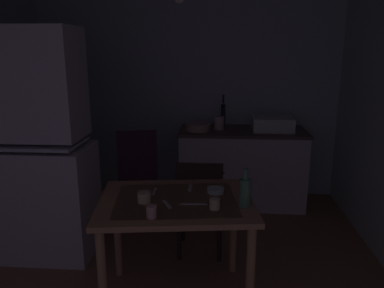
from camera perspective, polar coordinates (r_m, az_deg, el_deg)
name	(u,v)px	position (r m, az deg, el deg)	size (l,w,h in m)	color
ground_plane	(170,271)	(3.26, -3.36, -18.43)	(4.58, 4.58, 0.00)	#8E6546
wall_back	(188,94)	(4.61, -0.62, 7.48)	(3.61, 0.10, 2.44)	silver
hutch_cabinet	(27,154)	(3.47, -23.37, -1.31)	(1.04, 0.55, 1.92)	silver
counter_cabinet	(241,167)	(4.41, 7.40, -3.41)	(1.41, 0.64, 0.86)	silver
sink_basin	(272,124)	(4.31, 11.93, 3.00)	(0.44, 0.34, 0.15)	white
hand_pump	(223,114)	(4.30, 4.68, 4.47)	(0.05, 0.27, 0.39)	#232328
mixing_bowl_counter	(198,127)	(4.24, 0.87, 2.57)	(0.28, 0.28, 0.08)	tan
stoneware_crock	(219,123)	(4.29, 4.07, 3.19)	(0.11, 0.11, 0.15)	beige
dining_table	(176,214)	(2.64, -2.40, -10.43)	(1.12, 0.90, 0.77)	#AE7F54
chair_far_side	(200,204)	(3.28, 1.20, -9.00)	(0.40, 0.40, 0.87)	#2A2021
chair_by_counter	(138,175)	(3.88, -8.08, -4.58)	(0.48, 0.48, 1.00)	#301F25
serving_bowl_wide	(216,190)	(2.71, 3.57, -6.92)	(0.12, 0.12, 0.03)	#ADD1C1
teacup_mint	(215,204)	(2.45, 3.38, -8.92)	(0.07, 0.07, 0.07)	beige
teacup_cream	(144,197)	(2.57, -7.18, -7.88)	(0.09, 0.09, 0.07)	beige
mug_tall	(151,212)	(2.34, -6.09, -10.02)	(0.06, 0.06, 0.08)	tan
glass_bottle	(245,192)	(2.48, 7.90, -7.06)	(0.08, 0.08, 0.25)	#4C7F56
table_knife	(194,204)	(2.52, 0.24, -8.95)	(0.17, 0.02, 0.01)	silver
teaspoon_near_bowl	(154,191)	(2.74, -5.66, -7.05)	(0.13, 0.02, 0.01)	beige
teaspoon_by_cup	(167,204)	(2.52, -3.75, -8.97)	(0.14, 0.02, 0.01)	beige
serving_spoon	(190,187)	(2.80, -0.26, -6.51)	(0.13, 0.02, 0.01)	beige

